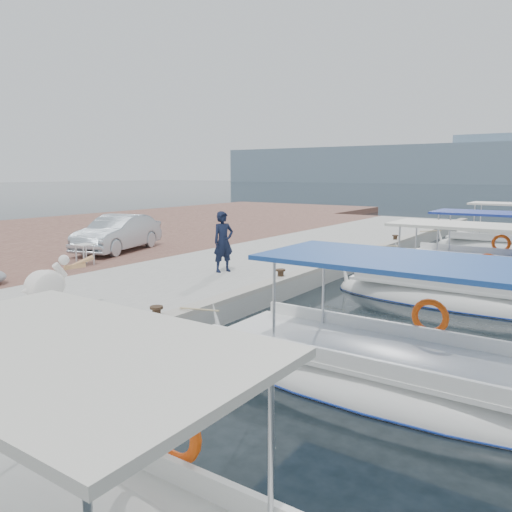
{
  "coord_description": "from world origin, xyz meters",
  "views": [
    {
      "loc": [
        7.11,
        -10.72,
        3.58
      ],
      "look_at": [
        -1.0,
        1.18,
        1.2
      ],
      "focal_mm": 35.0,
      "sensor_mm": 36.0,
      "label": 1
    }
  ],
  "objects_px": {
    "parked_car": "(118,233)",
    "fisherman": "(223,242)",
    "fishing_caique_c": "(467,300)",
    "fishing_caique_b": "(390,380)",
    "pelican": "(48,284)",
    "fishing_caique_e": "(509,248)",
    "fishing_caique_d": "(489,269)"
  },
  "relations": [
    {
      "from": "fishing_caique_c",
      "to": "fisherman",
      "type": "height_order",
      "value": "fisherman"
    },
    {
      "from": "fisherman",
      "to": "fishing_caique_e",
      "type": "bearing_deg",
      "value": -3.27
    },
    {
      "from": "fishing_caique_e",
      "to": "pelican",
      "type": "relative_size",
      "value": 4.01
    },
    {
      "from": "pelican",
      "to": "fisherman",
      "type": "distance_m",
      "value": 5.99
    },
    {
      "from": "fishing_caique_b",
      "to": "pelican",
      "type": "relative_size",
      "value": 4.72
    },
    {
      "from": "fishing_caique_c",
      "to": "fishing_caique_b",
      "type": "bearing_deg",
      "value": -89.14
    },
    {
      "from": "parked_car",
      "to": "fisherman",
      "type": "bearing_deg",
      "value": -25.56
    },
    {
      "from": "fishing_caique_c",
      "to": "fishing_caique_e",
      "type": "xyz_separation_m",
      "value": [
        -0.49,
        11.56,
        0.0
      ]
    },
    {
      "from": "pelican",
      "to": "fisherman",
      "type": "height_order",
      "value": "fisherman"
    },
    {
      "from": "fisherman",
      "to": "parked_car",
      "type": "distance_m",
      "value": 6.24
    },
    {
      "from": "fishing_caique_b",
      "to": "pelican",
      "type": "height_order",
      "value": "fishing_caique_b"
    },
    {
      "from": "fisherman",
      "to": "fishing_caique_c",
      "type": "bearing_deg",
      "value": -51.54
    },
    {
      "from": "pelican",
      "to": "parked_car",
      "type": "height_order",
      "value": "parked_car"
    },
    {
      "from": "fishing_caique_e",
      "to": "fisherman",
      "type": "bearing_deg",
      "value": -115.25
    },
    {
      "from": "fishing_caique_c",
      "to": "parked_car",
      "type": "xyz_separation_m",
      "value": [
        -13.06,
        -1.03,
        1.1
      ]
    },
    {
      "from": "fishing_caique_e",
      "to": "fisherman",
      "type": "xyz_separation_m",
      "value": [
        -6.42,
        -13.6,
        1.34
      ]
    },
    {
      "from": "fishing_caique_b",
      "to": "parked_car",
      "type": "relative_size",
      "value": 1.77
    },
    {
      "from": "fishing_caique_d",
      "to": "parked_car",
      "type": "bearing_deg",
      "value": -154.54
    },
    {
      "from": "parked_car",
      "to": "fishing_caique_e",
      "type": "bearing_deg",
      "value": 28.82
    },
    {
      "from": "fishing_caique_d",
      "to": "fisherman",
      "type": "bearing_deg",
      "value": -132.99
    },
    {
      "from": "fishing_caique_c",
      "to": "fisherman",
      "type": "relative_size",
      "value": 3.96
    },
    {
      "from": "fishing_caique_b",
      "to": "fisherman",
      "type": "xyz_separation_m",
      "value": [
        -7.0,
        4.39,
        1.34
      ]
    },
    {
      "from": "fishing_caique_d",
      "to": "parked_car",
      "type": "height_order",
      "value": "fishing_caique_d"
    },
    {
      "from": "fishing_caique_b",
      "to": "pelican",
      "type": "bearing_deg",
      "value": -167.72
    },
    {
      "from": "parked_car",
      "to": "fishing_caique_c",
      "type": "bearing_deg",
      "value": -11.71
    },
    {
      "from": "fishing_caique_b",
      "to": "fishing_caique_c",
      "type": "bearing_deg",
      "value": 90.86
    },
    {
      "from": "fishing_caique_e",
      "to": "pelican",
      "type": "xyz_separation_m",
      "value": [
        -6.68,
        -19.58,
        1.03
      ]
    },
    {
      "from": "fishing_caique_d",
      "to": "parked_car",
      "type": "distance_m",
      "value": 14.17
    },
    {
      "from": "fishing_caique_b",
      "to": "fishing_caique_d",
      "type": "distance_m",
      "value": 11.49
    },
    {
      "from": "fisherman",
      "to": "parked_car",
      "type": "height_order",
      "value": "fisherman"
    },
    {
      "from": "fishing_caique_c",
      "to": "pelican",
      "type": "xyz_separation_m",
      "value": [
        -7.17,
        -8.02,
        1.03
      ]
    },
    {
      "from": "fishing_caique_b",
      "to": "fishing_caique_e",
      "type": "relative_size",
      "value": 1.18
    }
  ]
}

